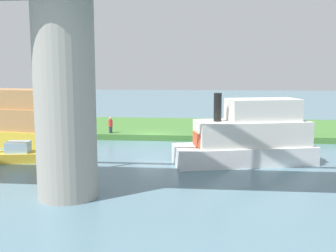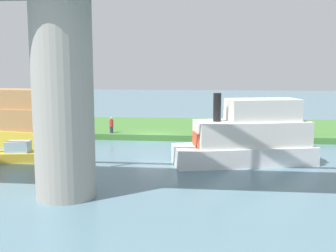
{
  "view_description": "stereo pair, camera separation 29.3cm",
  "coord_description": "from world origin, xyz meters",
  "px_view_note": "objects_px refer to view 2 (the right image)",
  "views": [
    {
      "loc": [
        -4.71,
        33.5,
        6.06
      ],
      "look_at": [
        -1.87,
        5.0,
        2.0
      ],
      "focal_mm": 43.86,
      "sensor_mm": 36.0,
      "label": 1
    },
    {
      "loc": [
        -5.0,
        33.47,
        6.06
      ],
      "look_at": [
        -1.87,
        5.0,
        2.0
      ],
      "focal_mm": 43.86,
      "sensor_mm": 36.0,
      "label": 2
    }
  ],
  "objects_px": {
    "person_on_bank": "(111,125)",
    "mooring_post": "(262,129)",
    "bridge_pylon": "(63,98)",
    "houseboat_blue": "(249,138)",
    "pontoon_yellow": "(9,122)",
    "riverboat_paddlewheel": "(25,154)"
  },
  "relations": [
    {
      "from": "person_on_bank",
      "to": "mooring_post",
      "type": "height_order",
      "value": "person_on_bank"
    },
    {
      "from": "mooring_post",
      "to": "pontoon_yellow",
      "type": "height_order",
      "value": "pontoon_yellow"
    },
    {
      "from": "person_on_bank",
      "to": "bridge_pylon",
      "type": "bearing_deg",
      "value": 96.49
    },
    {
      "from": "person_on_bank",
      "to": "pontoon_yellow",
      "type": "xyz_separation_m",
      "value": [
        7.48,
        3.41,
        0.59
      ]
    },
    {
      "from": "bridge_pylon",
      "to": "riverboat_paddlewheel",
      "type": "distance_m",
      "value": 9.65
    },
    {
      "from": "mooring_post",
      "to": "houseboat_blue",
      "type": "relative_size",
      "value": 0.08
    },
    {
      "from": "bridge_pylon",
      "to": "houseboat_blue",
      "type": "distance_m",
      "value": 12.43
    },
    {
      "from": "bridge_pylon",
      "to": "riverboat_paddlewheel",
      "type": "xyz_separation_m",
      "value": [
        5.32,
        -6.87,
        -4.22
      ]
    },
    {
      "from": "person_on_bank",
      "to": "mooring_post",
      "type": "distance_m",
      "value": 12.91
    },
    {
      "from": "bridge_pylon",
      "to": "mooring_post",
      "type": "distance_m",
      "value": 20.68
    },
    {
      "from": "bridge_pylon",
      "to": "houseboat_blue",
      "type": "height_order",
      "value": "bridge_pylon"
    },
    {
      "from": "mooring_post",
      "to": "bridge_pylon",
      "type": "bearing_deg",
      "value": 57.09
    },
    {
      "from": "houseboat_blue",
      "to": "person_on_bank",
      "type": "bearing_deg",
      "value": -36.79
    },
    {
      "from": "person_on_bank",
      "to": "pontoon_yellow",
      "type": "relative_size",
      "value": 0.14
    },
    {
      "from": "person_on_bank",
      "to": "houseboat_blue",
      "type": "xyz_separation_m",
      "value": [
        -10.97,
        8.2,
        0.47
      ]
    },
    {
      "from": "bridge_pylon",
      "to": "person_on_bank",
      "type": "distance_m",
      "value": 16.53
    },
    {
      "from": "bridge_pylon",
      "to": "person_on_bank",
      "type": "height_order",
      "value": "bridge_pylon"
    },
    {
      "from": "person_on_bank",
      "to": "mooring_post",
      "type": "relative_size",
      "value": 1.8
    },
    {
      "from": "pontoon_yellow",
      "to": "riverboat_paddlewheel",
      "type": "relative_size",
      "value": 2.36
    },
    {
      "from": "pontoon_yellow",
      "to": "bridge_pylon",
      "type": "bearing_deg",
      "value": 126.33
    },
    {
      "from": "pontoon_yellow",
      "to": "riverboat_paddlewheel",
      "type": "xyz_separation_m",
      "value": [
        -3.98,
        5.78,
        -1.31
      ]
    },
    {
      "from": "bridge_pylon",
      "to": "pontoon_yellow",
      "type": "xyz_separation_m",
      "value": [
        9.3,
        -12.65,
        -2.91
      ]
    }
  ]
}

